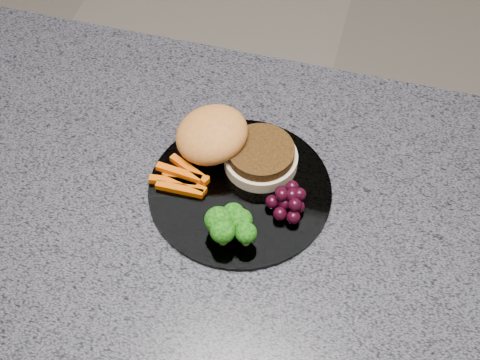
% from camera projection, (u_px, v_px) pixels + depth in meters
% --- Properties ---
extents(island_cabinet, '(1.20, 0.60, 0.86)m').
position_uv_depth(island_cabinet, '(244.00, 339.00, 1.31)').
color(island_cabinet, '#4F341B').
rests_on(island_cabinet, ground).
extents(countertop, '(1.20, 0.60, 0.04)m').
position_uv_depth(countertop, '(245.00, 213.00, 0.95)').
color(countertop, '#4C4B55').
rests_on(countertop, island_cabinet).
extents(plate, '(0.26, 0.26, 0.01)m').
position_uv_depth(plate, '(240.00, 190.00, 0.95)').
color(plate, white).
rests_on(plate, countertop).
extents(burger, '(0.19, 0.12, 0.06)m').
position_uv_depth(burger, '(229.00, 144.00, 0.96)').
color(burger, beige).
rests_on(burger, plate).
extents(carrot_sticks, '(0.09, 0.06, 0.02)m').
position_uv_depth(carrot_sticks, '(182.00, 178.00, 0.95)').
color(carrot_sticks, '#CF5103').
rests_on(carrot_sticks, plate).
extents(broccoli, '(0.07, 0.06, 0.05)m').
position_uv_depth(broccoli, '(230.00, 224.00, 0.88)').
color(broccoli, '#558731').
rests_on(broccoli, plate).
extents(grape_bunch, '(0.06, 0.06, 0.03)m').
position_uv_depth(grape_bunch, '(289.00, 201.00, 0.91)').
color(grape_bunch, black).
rests_on(grape_bunch, plate).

